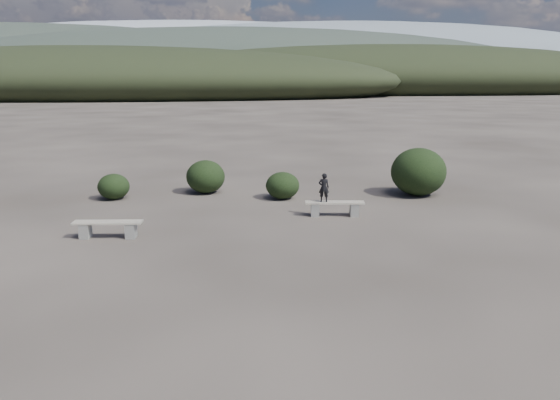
{
  "coord_description": "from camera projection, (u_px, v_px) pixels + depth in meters",
  "views": [
    {
      "loc": [
        -0.24,
        -8.93,
        3.99
      ],
      "look_at": [
        0.77,
        3.5,
        1.1
      ],
      "focal_mm": 35.0,
      "sensor_mm": 36.0,
      "label": 1
    }
  ],
  "objects": [
    {
      "name": "ground",
      "position": [
        253.0,
        306.0,
        9.59
      ],
      "size": [
        1200.0,
        1200.0,
        0.0
      ],
      "primitive_type": "plane",
      "color": "#302925",
      "rests_on": "ground"
    },
    {
      "name": "bench_left",
      "position": [
        108.0,
        228.0,
        13.55
      ],
      "size": [
        1.72,
        0.46,
        0.42
      ],
      "rotation": [
        0.0,
        0.0,
        -0.06
      ],
      "color": "slate",
      "rests_on": "ground"
    },
    {
      "name": "bench_right",
      "position": [
        335.0,
        207.0,
        15.64
      ],
      "size": [
        1.72,
        0.52,
        0.42
      ],
      "rotation": [
        0.0,
        0.0,
        -0.1
      ],
      "color": "slate",
      "rests_on": "ground"
    },
    {
      "name": "seated_person",
      "position": [
        324.0,
        187.0,
        15.51
      ],
      "size": [
        0.31,
        0.21,
        0.83
      ],
      "primitive_type": "imported",
      "rotation": [
        0.0,
        0.0,
        3.09
      ],
      "color": "black",
      "rests_on": "bench_right"
    },
    {
      "name": "shrub_a",
      "position": [
        114.0,
        187.0,
        17.72
      ],
      "size": [
        1.02,
        1.02,
        0.83
      ],
      "primitive_type": "ellipsoid",
      "color": "black",
      "rests_on": "ground"
    },
    {
      "name": "shrub_b",
      "position": [
        206.0,
        177.0,
        18.62
      ],
      "size": [
        1.32,
        1.32,
        1.13
      ],
      "primitive_type": "ellipsoid",
      "color": "black",
      "rests_on": "ground"
    },
    {
      "name": "shrub_c",
      "position": [
        283.0,
        185.0,
        17.77
      ],
      "size": [
        1.1,
        1.1,
        0.88
      ],
      "primitive_type": "ellipsoid",
      "color": "black",
      "rests_on": "ground"
    },
    {
      "name": "shrub_d",
      "position": [
        418.0,
        172.0,
        18.22
      ],
      "size": [
        1.82,
        1.82,
        1.6
      ],
      "primitive_type": "ellipsoid",
      "color": "black",
      "rests_on": "ground"
    },
    {
      "name": "mountain_ridges",
      "position": [
        222.0,
        62.0,
        335.77
      ],
      "size": [
        500.0,
        400.0,
        56.0
      ],
      "color": "black",
      "rests_on": "ground"
    }
  ]
}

